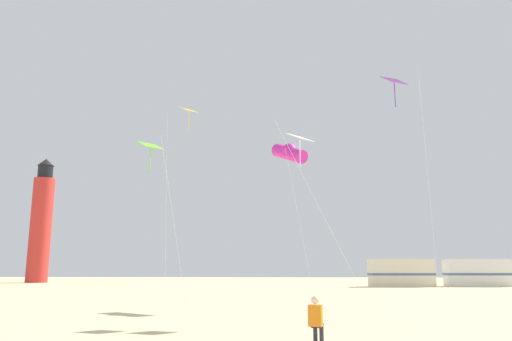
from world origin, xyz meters
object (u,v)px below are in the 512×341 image
kite_diamond_gold (187,118)px  rv_van_cream (401,273)px  kite_diamond_violet (397,90)px  rv_van_white (477,273)px  kite_tube_magenta (289,153)px  kite_flyer_standing (316,318)px  kite_diamond_lime (152,151)px  kite_diamond_white (301,143)px  lighthouse_distant (41,223)px

kite_diamond_gold → rv_van_cream: (17.39, 25.37, -9.12)m
kite_diamond_violet → rv_van_white: bearing=66.1°
kite_tube_magenta → rv_van_cream: size_ratio=1.28×
kite_flyer_standing → rv_van_white: rv_van_white is taller
kite_diamond_lime → kite_diamond_gold: size_ratio=0.64×
kite_tube_magenta → kite_diamond_violet: (4.65, -4.44, 1.68)m
kite_flyer_standing → kite_diamond_lime: (-6.43, 7.12, 6.11)m
kite_diamond_white → rv_van_white: (19.06, 35.26, -5.28)m
rv_van_white → kite_diamond_violet: bearing=-112.8°
rv_van_cream → rv_van_white: bearing=5.2°
kite_diamond_violet → rv_van_white: 37.59m
kite_diamond_violet → kite_diamond_white: 5.29m
kite_diamond_lime → kite_diamond_gold: bearing=91.0°
kite_diamond_lime → kite_diamond_gold: (-0.12, 7.47, 3.78)m
kite_tube_magenta → kite_diamond_gold: kite_diamond_gold is taller
kite_diamond_violet → lighthouse_distant: size_ratio=0.60×
kite_diamond_lime → rv_van_white: kite_diamond_lime is taller
kite_diamond_gold → lighthouse_distant: size_ratio=0.67×
kite_flyer_standing → kite_diamond_lime: size_ratio=0.16×
kite_tube_magenta → rv_van_cream: kite_tube_magenta is taller
lighthouse_distant → rv_van_cream: lighthouse_distant is taller
lighthouse_distant → rv_van_white: size_ratio=2.59×
kite_diamond_white → kite_diamond_violet: bearing=21.9°
kite_diamond_white → rv_van_white: 40.43m
kite_diamond_white → kite_diamond_gold: bearing=126.6°
kite_diamond_violet → lighthouse_distant: lighthouse_distant is taller
kite_tube_magenta → rv_van_cream: (11.42, 27.90, -6.35)m
kite_flyer_standing → kite_diamond_violet: kite_diamond_violet is taller
kite_diamond_violet → kite_diamond_white: bearing=-158.1°
kite_diamond_white → kite_diamond_lime: bearing=169.4°
kite_diamond_lime → rv_van_white: 42.82m
kite_diamond_white → rv_van_white: kite_diamond_white is taller
rv_van_cream → rv_van_white: (8.10, 1.24, 0.00)m
kite_flyer_standing → kite_diamond_lime: bearing=-33.7°
lighthouse_distant → kite_tube_magenta: bearing=-49.9°
kite_diamond_lime → lighthouse_distant: size_ratio=0.43×
kite_flyer_standing → kite_tube_magenta: size_ratio=0.14×
lighthouse_distant → kite_diamond_lime: bearing=-58.3°
kite_flyer_standing → rv_van_white: (18.94, 41.20, 0.78)m
lighthouse_distant → rv_van_cream: (44.99, -11.97, -6.45)m
kite_diamond_white → lighthouse_distant: lighthouse_distant is taller
kite_tube_magenta → kite_diamond_gold: 7.05m
kite_diamond_white → lighthouse_distant: (-34.03, 46.00, 1.17)m
kite_diamond_gold → rv_van_cream: bearing=55.6°
rv_van_cream → rv_van_white: 8.20m
kite_flyer_standing → kite_tube_magenta: 14.02m
kite_diamond_white → rv_van_white: size_ratio=1.10×
kite_tube_magenta → lighthouse_distant: lighthouse_distant is taller
kite_tube_magenta → kite_diamond_gold: bearing=157.1°
kite_diamond_violet → kite_diamond_gold: bearing=146.7°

